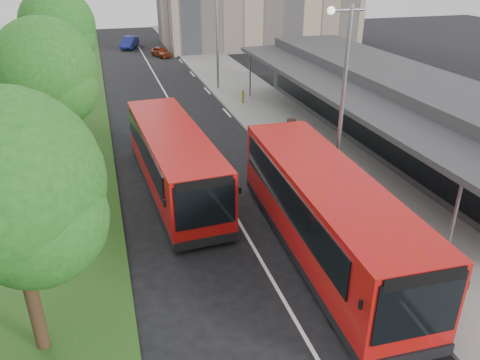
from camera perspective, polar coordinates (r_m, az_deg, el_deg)
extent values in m
plane|color=black|center=(17.37, 1.66, -8.21)|extent=(120.00, 120.00, 0.00)
cube|color=slate|center=(36.58, 0.88, 10.48)|extent=(5.00, 80.00, 0.15)
cube|color=#234D18|center=(35.10, -20.04, 8.23)|extent=(5.00, 80.00, 0.10)
cube|color=silver|center=(30.60, -7.14, 7.07)|extent=(0.12, 70.00, 0.01)
cube|color=silver|center=(17.09, 14.55, -9.77)|extent=(0.12, 2.00, 0.01)
cube|color=silver|center=(21.63, 6.69, -1.07)|extent=(0.12, 2.00, 0.01)
cube|color=silver|center=(26.76, 1.75, 4.49)|extent=(0.12, 2.00, 0.01)
cube|color=silver|center=(32.19, -1.61, 8.20)|extent=(0.12, 2.00, 0.01)
cube|color=silver|center=(37.79, -4.02, 10.81)|extent=(0.12, 2.00, 0.01)
cube|color=silver|center=(43.50, -5.83, 12.73)|extent=(0.12, 2.00, 0.01)
cube|color=silver|center=(49.27, -7.24, 14.19)|extent=(0.12, 2.00, 0.01)
cube|color=silver|center=(55.10, -8.36, 15.34)|extent=(0.12, 2.00, 0.01)
cube|color=silver|center=(60.96, -9.28, 16.27)|extent=(0.12, 2.00, 0.01)
cube|color=#323234|center=(27.77, 18.60, 8.30)|extent=(5.00, 26.00, 4.00)
cube|color=black|center=(26.56, 13.94, 7.22)|extent=(0.06, 24.00, 2.20)
cube|color=#323234|center=(25.48, 11.80, 10.66)|extent=(2.80, 26.00, 0.25)
cylinder|color=gray|center=(16.98, 24.48, -5.11)|extent=(0.12, 0.12, 3.30)
cylinder|color=gray|center=(35.24, 1.24, 12.53)|extent=(0.12, 0.12, 3.30)
cylinder|color=#302113|center=(13.51, -24.01, -12.82)|extent=(0.36, 0.36, 3.55)
sphere|color=#1B5115|center=(11.90, -26.76, -0.44)|extent=(4.52, 4.52, 4.52)
sphere|color=#1B5115|center=(11.79, -23.41, -4.42)|extent=(3.23, 3.23, 3.23)
cylinder|color=#302113|center=(24.12, -21.41, 4.82)|extent=(0.36, 0.36, 3.61)
sphere|color=#1B5115|center=(23.26, -22.73, 12.38)|extent=(4.60, 4.60, 4.60)
sphere|color=#1B5115|center=(22.99, -20.95, 10.41)|extent=(3.28, 3.28, 3.28)
sphere|color=#1B5115|center=(23.92, -23.60, 11.13)|extent=(3.61, 3.61, 3.61)
cylinder|color=#302113|center=(35.61, -20.46, 11.58)|extent=(0.36, 0.36, 3.89)
sphere|color=#1B5115|center=(35.01, -21.38, 17.16)|extent=(4.95, 4.95, 4.95)
sphere|color=#1B5115|center=(34.69, -20.16, 15.79)|extent=(3.53, 3.53, 3.53)
sphere|color=#1B5115|center=(35.62, -22.00, 16.17)|extent=(3.89, 3.89, 3.89)
cylinder|color=gray|center=(18.79, 12.26, 7.98)|extent=(0.16, 0.16, 8.00)
cylinder|color=gray|center=(17.95, 12.85, 19.56)|extent=(1.40, 0.10, 0.10)
sphere|color=silver|center=(17.67, 11.04, 19.63)|extent=(0.28, 0.28, 0.28)
cylinder|color=gray|center=(37.15, -2.81, 17.12)|extent=(0.16, 0.16, 8.00)
cube|color=#B10914|center=(16.43, 10.33, -3.68)|extent=(3.00, 11.00, 2.75)
cube|color=black|center=(17.12, 9.98, -7.61)|extent=(3.02, 11.02, 0.31)
cube|color=black|center=(12.42, 20.98, -14.46)|extent=(2.34, 0.14, 1.82)
cube|color=black|center=(20.84, 4.35, 4.53)|extent=(2.29, 0.13, 1.35)
cube|color=black|center=(15.98, 5.70, -2.23)|extent=(0.39, 9.35, 1.25)
cube|color=black|center=(17.00, 14.10, -1.14)|extent=(0.39, 9.35, 1.25)
cube|color=black|center=(13.47, 19.87, -19.78)|extent=(2.60, 0.18, 0.36)
cube|color=black|center=(11.89, 21.68, -11.20)|extent=(2.18, 0.12, 0.36)
cube|color=black|center=(11.72, 14.49, -14.47)|extent=(0.08, 0.08, 0.26)
cube|color=black|center=(13.20, 25.92, -11.42)|extent=(0.08, 0.08, 0.26)
cylinder|color=black|center=(14.16, 11.69, -15.60)|extent=(0.35, 0.95, 0.94)
cylinder|color=black|center=(15.11, 19.41, -13.67)|extent=(0.35, 0.95, 0.94)
cylinder|color=black|center=(19.56, 2.94, -2.45)|extent=(0.35, 0.95, 0.94)
cylinder|color=black|center=(20.26, 8.85, -1.69)|extent=(0.35, 0.95, 0.94)
cube|color=#B10914|center=(20.84, -8.10, 2.68)|extent=(3.00, 10.30, 2.57)
cube|color=black|center=(21.36, -7.89, -0.42)|extent=(3.02, 10.32, 0.29)
cube|color=black|center=(16.24, -4.25, -3.08)|extent=(2.18, 0.17, 1.70)
cube|color=black|center=(25.43, -10.67, 7.75)|extent=(2.13, 0.17, 1.26)
cube|color=black|center=(20.75, -11.67, 3.66)|extent=(0.55, 8.71, 1.16)
cube|color=black|center=(21.19, -5.09, 4.57)|extent=(0.55, 8.71, 1.16)
cube|color=black|center=(17.00, -4.08, -7.54)|extent=(2.42, 0.22, 0.34)
cube|color=black|center=(15.85, -4.34, -0.49)|extent=(2.03, 0.16, 0.34)
cube|color=black|center=(16.05, -9.15, -2.74)|extent=(0.08, 0.08, 0.24)
cube|color=black|center=(16.66, 0.01, -1.26)|extent=(0.08, 0.08, 0.24)
cylinder|color=black|center=(18.31, -8.75, -4.99)|extent=(0.34, 0.89, 0.87)
cylinder|color=black|center=(18.71, -2.64, -3.96)|extent=(0.34, 0.89, 0.87)
cylinder|color=black|center=(24.16, -11.98, 2.61)|extent=(0.34, 0.89, 0.87)
cylinder|color=black|center=(24.47, -7.28, 3.28)|extent=(0.34, 0.89, 0.87)
cylinder|color=#3A2318|center=(27.47, 6.27, 6.34)|extent=(0.69, 0.69, 0.99)
cylinder|color=#FAF80D|center=(33.83, 0.36, 10.13)|extent=(0.15, 0.15, 0.89)
imported|color=#63220E|center=(51.68, -9.60, 15.16)|extent=(2.12, 3.29, 1.04)
imported|color=navy|center=(57.44, -13.31, 16.01)|extent=(2.55, 4.13, 1.28)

